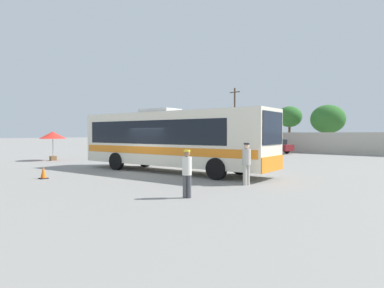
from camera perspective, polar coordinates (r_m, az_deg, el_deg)
The scene contains 14 objects.
ground_plane at distance 26.05m, azimuth 9.15°, elevation -3.00°, with size 300.00×300.00×0.00m, color gray.
perimeter_wall at distance 38.83m, azimuth 20.39°, elevation 0.21°, with size 80.00×0.30×2.31m, color #B2AD9E.
coach_bus_cream_orange at distance 18.70m, azimuth -3.85°, elevation 1.05°, with size 12.26×3.62×3.62m.
attendant_by_bus_door at distance 14.03m, azimuth 9.51°, elevation -2.96°, with size 0.46×0.46×1.80m.
passenger_waiting_on_apron at distance 11.11m, azimuth -0.89°, elevation -4.68°, with size 0.45×0.45×1.64m.
vendor_umbrella_near_gate_red at distance 28.70m, azimuth -23.18°, elevation 1.34°, with size 2.10×2.10×2.35m.
parked_car_leftmost_dark_blue at distance 43.56m, azimuth 0.29°, elevation -0.03°, with size 4.32×2.08×1.42m.
parked_car_second_white at distance 39.84m, azimuth 6.06°, elevation -0.21°, with size 4.39×2.28×1.42m.
parked_car_third_maroon at distance 37.10m, azimuth 13.78°, elevation -0.33°, with size 4.74×2.29×1.53m.
utility_pole_near at distance 47.50m, azimuth 7.47°, elevation 4.69°, with size 1.80×0.31×8.73m.
roadside_tree_left at distance 50.22m, azimuth 2.08°, elevation 4.35°, with size 3.29×3.29×5.80m.
roadside_tree_midleft at distance 46.97m, azimuth 16.69°, elevation 4.57°, with size 3.37×3.37×5.94m.
roadside_tree_midright at distance 45.38m, azimuth 22.68°, elevation 4.04°, with size 4.31×4.31×5.87m.
traffic_cone_on_apron at distance 17.40m, azimuth -24.55°, elevation -4.54°, with size 0.36×0.36×0.64m.
Camera 1 is at (13.75, -12.02, 2.20)m, focal length 30.49 mm.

